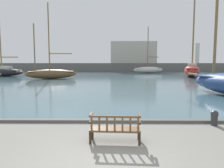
% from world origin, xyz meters
% --- Properties ---
extents(ground_plane, '(160.00, 160.00, 0.00)m').
position_xyz_m(ground_plane, '(0.00, 0.00, 0.00)').
color(ground_plane, gray).
extents(harbor_water, '(100.00, 80.00, 0.08)m').
position_xyz_m(harbor_water, '(0.00, 44.00, 0.04)').
color(harbor_water, '#476670').
rests_on(harbor_water, ground).
extents(quay_edge_kerb, '(40.00, 0.30, 0.12)m').
position_xyz_m(quay_edge_kerb, '(0.00, 3.85, 0.06)').
color(quay_edge_kerb, '#5B5954').
rests_on(quay_edge_kerb, ground).
extents(park_bench, '(1.63, 0.61, 0.92)m').
position_xyz_m(park_bench, '(0.39, 1.51, 0.47)').
color(park_bench, '#322113').
rests_on(park_bench, ground).
extents(sailboat_mid_port, '(8.21, 3.57, 10.70)m').
position_xyz_m(sailboat_mid_port, '(-8.81, 26.10, 0.90)').
color(sailboat_mid_port, brown).
rests_on(sailboat_mid_port, harbor_water).
extents(sailboat_distant_harbor, '(6.97, 3.56, 9.77)m').
position_xyz_m(sailboat_distant_harbor, '(7.65, 41.93, 0.85)').
color(sailboat_distant_harbor, silver).
rests_on(sailboat_distant_harbor, harbor_water).
extents(sailboat_nearest_starboard, '(7.94, 3.42, 9.80)m').
position_xyz_m(sailboat_nearest_starboard, '(-18.69, 31.75, 0.90)').
color(sailboat_nearest_starboard, black).
rests_on(sailboat_nearest_starboard, harbor_water).
extents(sailboat_mid_starboard, '(5.62, 11.54, 13.89)m').
position_xyz_m(sailboat_mid_starboard, '(13.34, 31.42, 1.19)').
color(sailboat_mid_starboard, maroon).
rests_on(sailboat_mid_starboard, harbor_water).
extents(mooring_bollard, '(0.31, 0.31, 0.62)m').
position_xyz_m(mooring_bollard, '(4.42, 3.45, 0.34)').
color(mooring_bollard, '#2D2D33').
rests_on(mooring_bollard, ground).
extents(far_breakwater, '(57.26, 2.40, 7.32)m').
position_xyz_m(far_breakwater, '(1.56, 47.64, 2.11)').
color(far_breakwater, '#66605B').
rests_on(far_breakwater, ground).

